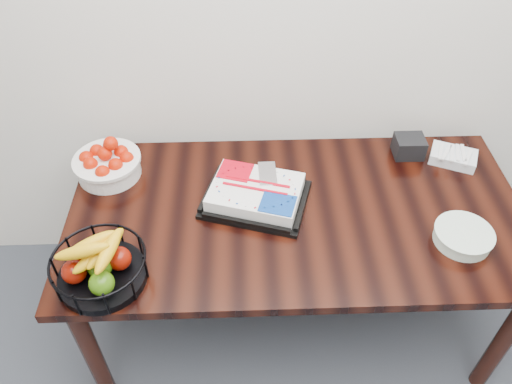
{
  "coord_description": "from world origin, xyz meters",
  "views": [
    {
      "loc": [
        -0.21,
        0.64,
        2.17
      ],
      "look_at": [
        -0.16,
        2.03,
        0.83
      ],
      "focal_mm": 35.0,
      "sensor_mm": 36.0,
      "label": 1
    }
  ],
  "objects_px": {
    "plate_stack": "(463,236)",
    "napkin_box": "(409,146)",
    "fruit_basket": "(100,266)",
    "tangerine_bowl": "(107,160)",
    "cake_tray": "(256,194)",
    "table": "(296,225)"
  },
  "relations": [
    {
      "from": "tangerine_bowl",
      "to": "fruit_basket",
      "type": "relative_size",
      "value": 0.87
    },
    {
      "from": "cake_tray",
      "to": "table",
      "type": "bearing_deg",
      "value": -19.56
    },
    {
      "from": "fruit_basket",
      "to": "plate_stack",
      "type": "bearing_deg",
      "value": 5.51
    },
    {
      "from": "tangerine_bowl",
      "to": "fruit_basket",
      "type": "height_order",
      "value": "tangerine_bowl"
    },
    {
      "from": "table",
      "to": "fruit_basket",
      "type": "relative_size",
      "value": 5.58
    },
    {
      "from": "cake_tray",
      "to": "fruit_basket",
      "type": "distance_m",
      "value": 0.65
    },
    {
      "from": "tangerine_bowl",
      "to": "cake_tray",
      "type": "bearing_deg",
      "value": -16.66
    },
    {
      "from": "table",
      "to": "tangerine_bowl",
      "type": "distance_m",
      "value": 0.83
    },
    {
      "from": "fruit_basket",
      "to": "plate_stack",
      "type": "height_order",
      "value": "fruit_basket"
    },
    {
      "from": "tangerine_bowl",
      "to": "fruit_basket",
      "type": "bearing_deg",
      "value": -82.41
    },
    {
      "from": "table",
      "to": "napkin_box",
      "type": "distance_m",
      "value": 0.63
    },
    {
      "from": "fruit_basket",
      "to": "plate_stack",
      "type": "relative_size",
      "value": 1.49
    },
    {
      "from": "plate_stack",
      "to": "napkin_box",
      "type": "relative_size",
      "value": 1.73
    },
    {
      "from": "plate_stack",
      "to": "fruit_basket",
      "type": "bearing_deg",
      "value": -174.49
    },
    {
      "from": "cake_tray",
      "to": "fruit_basket",
      "type": "relative_size",
      "value": 1.47
    },
    {
      "from": "table",
      "to": "napkin_box",
      "type": "xyz_separation_m",
      "value": [
        0.52,
        0.33,
        0.13
      ]
    },
    {
      "from": "fruit_basket",
      "to": "table",
      "type": "bearing_deg",
      "value": 23.5
    },
    {
      "from": "cake_tray",
      "to": "fruit_basket",
      "type": "height_order",
      "value": "fruit_basket"
    },
    {
      "from": "plate_stack",
      "to": "table",
      "type": "bearing_deg",
      "value": 163.18
    },
    {
      "from": "plate_stack",
      "to": "napkin_box",
      "type": "xyz_separation_m",
      "value": [
        -0.07,
        0.51,
        0.02
      ]
    },
    {
      "from": "cake_tray",
      "to": "plate_stack",
      "type": "height_order",
      "value": "cake_tray"
    },
    {
      "from": "tangerine_bowl",
      "to": "table",
      "type": "bearing_deg",
      "value": -17.27
    }
  ]
}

